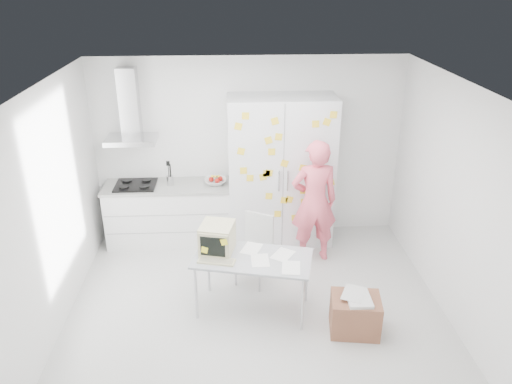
{
  "coord_description": "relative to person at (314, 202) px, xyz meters",
  "views": [
    {
      "loc": [
        -0.27,
        -4.99,
        3.77
      ],
      "look_at": [
        0.04,
        0.71,
        1.22
      ],
      "focal_mm": 35.0,
      "sensor_mm": 36.0,
      "label": 1
    }
  ],
  "objects": [
    {
      "name": "cardboard_box",
      "position": [
        0.24,
        -1.59,
        -0.66
      ],
      "size": [
        0.6,
        0.51,
        0.48
      ],
      "rotation": [
        0.0,
        0.0,
        -0.14
      ],
      "color": "brown",
      "rests_on": "ground"
    },
    {
      "name": "range_hood",
      "position": [
        -2.5,
        0.74,
        1.08
      ],
      "size": [
        0.7,
        0.48,
        1.01
      ],
      "color": "silver",
      "rests_on": "walls"
    },
    {
      "name": "walls",
      "position": [
        -0.85,
        -0.38,
        0.47
      ],
      "size": [
        4.52,
        4.01,
        2.7
      ],
      "color": "white",
      "rests_on": "ground"
    },
    {
      "name": "desk",
      "position": [
        -1.15,
        -1.04,
        -0.06
      ],
      "size": [
        1.47,
        0.97,
        1.08
      ],
      "rotation": [
        0.0,
        0.0,
        -0.23
      ],
      "color": "#AAAEB4",
      "rests_on": "ground"
    },
    {
      "name": "person",
      "position": [
        0.0,
        0.0,
        0.0
      ],
      "size": [
        0.67,
        0.47,
        1.76
      ],
      "primitive_type": "imported",
      "rotation": [
        0.0,
        0.0,
        3.21
      ],
      "color": "#FD6277",
      "rests_on": "ground"
    },
    {
      "name": "ceiling",
      "position": [
        -0.85,
        -1.1,
        1.82
      ],
      "size": [
        4.5,
        4.0,
        0.02
      ],
      "primitive_type": "cube",
      "color": "white",
      "rests_on": "walls"
    },
    {
      "name": "tall_cabinet",
      "position": [
        -0.4,
        0.57,
        0.22
      ],
      "size": [
        1.5,
        0.68,
        2.2
      ],
      "color": "silver",
      "rests_on": "ground"
    },
    {
      "name": "counter_run",
      "position": [
        -2.05,
        0.6,
        -0.41
      ],
      "size": [
        1.84,
        0.63,
        1.28
      ],
      "color": "white",
      "rests_on": "ground"
    },
    {
      "name": "floor",
      "position": [
        -0.85,
        -1.1,
        -0.89
      ],
      "size": [
        4.5,
        4.0,
        0.02
      ],
      "primitive_type": "cube",
      "color": "silver",
      "rests_on": "ground"
    },
    {
      "name": "chair",
      "position": [
        -0.83,
        -0.49,
        -0.36
      ],
      "size": [
        0.56,
        0.56,
        0.92
      ],
      "rotation": [
        0.0,
        0.0,
        -0.49
      ],
      "color": "#BCBCBA",
      "rests_on": "ground"
    }
  ]
}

